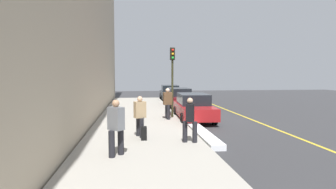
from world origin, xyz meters
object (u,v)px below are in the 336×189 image
object	(u,v)px
rolling_suitcase	(144,133)
traffic_light_pole	(172,70)
pedestrian_tan_coat	(140,115)
parked_car_red	(194,107)
pedestrian_black_coat	(190,119)
parked_car_maroon	(179,98)
pedestrian_brown_coat	(168,103)
parked_car_charcoal	(170,93)
pedestrian_grey_coat	(116,126)

from	to	relation	value
rolling_suitcase	traffic_light_pole	bearing A→B (deg)	161.39
pedestrian_tan_coat	parked_car_red	bearing A→B (deg)	145.84
pedestrian_black_coat	parked_car_maroon	bearing A→B (deg)	172.75
parked_car_red	pedestrian_brown_coat	size ratio (longest dim) A/B	2.80
parked_car_charcoal	traffic_light_pole	distance (m)	12.17
parked_car_red	rolling_suitcase	xyz separation A→B (m)	(5.19, -3.03, -0.36)
pedestrian_tan_coat	rolling_suitcase	distance (m)	0.83
parked_car_red	pedestrian_grey_coat	bearing A→B (deg)	-28.51
pedestrian_brown_coat	parked_car_red	bearing A→B (deg)	102.85
pedestrian_grey_coat	parked_car_charcoal	bearing A→B (deg)	168.03
parked_car_maroon	traffic_light_pole	xyz separation A→B (m)	(6.14, -1.38, 2.12)
pedestrian_brown_coat	rolling_suitcase	xyz separation A→B (m)	(4.84, -1.49, -0.66)
traffic_light_pole	rolling_suitcase	bearing A→B (deg)	-18.61
parked_car_maroon	parked_car_red	world-z (taller)	same
pedestrian_tan_coat	traffic_light_pole	bearing A→B (deg)	158.21
pedestrian_grey_coat	rolling_suitcase	size ratio (longest dim) A/B	2.02
pedestrian_grey_coat	rolling_suitcase	world-z (taller)	pedestrian_grey_coat
pedestrian_tan_coat	parked_car_charcoal	bearing A→B (deg)	168.78
parked_car_maroon	traffic_light_pole	distance (m)	6.64
parked_car_maroon	rolling_suitcase	xyz separation A→B (m)	(11.61, -3.22, -0.36)
pedestrian_tan_coat	rolling_suitcase	size ratio (longest dim) A/B	1.90
pedestrian_grey_coat	rolling_suitcase	bearing A→B (deg)	156.18
parked_car_charcoal	pedestrian_brown_coat	xyz separation A→B (m)	(12.53, -1.72, 0.31)
parked_car_red	parked_car_charcoal	bearing A→B (deg)	179.16
parked_car_red	pedestrian_tan_coat	world-z (taller)	pedestrian_tan_coat
parked_car_charcoal	parked_car_maroon	distance (m)	5.76
parked_car_maroon	pedestrian_tan_coat	world-z (taller)	pedestrian_tan_coat
pedestrian_grey_coat	pedestrian_tan_coat	size ratio (longest dim) A/B	1.07
parked_car_charcoal	pedestrian_grey_coat	size ratio (longest dim) A/B	2.73
rolling_suitcase	parked_car_red	bearing A→B (deg)	149.73
parked_car_maroon	pedestrian_brown_coat	xyz separation A→B (m)	(6.77, -1.74, 0.31)
parked_car_maroon	pedestrian_tan_coat	distance (m)	11.57
pedestrian_black_coat	rolling_suitcase	size ratio (longest dim) A/B	1.91
pedestrian_brown_coat	traffic_light_pole	distance (m)	1.95
pedestrian_black_coat	pedestrian_tan_coat	distance (m)	2.14
pedestrian_grey_coat	pedestrian_black_coat	size ratio (longest dim) A/B	1.05
pedestrian_brown_coat	pedestrian_tan_coat	xyz separation A→B (m)	(4.30, -1.62, -0.05)
parked_car_red	pedestrian_black_coat	size ratio (longest dim) A/B	2.91
parked_car_charcoal	rolling_suitcase	size ratio (longest dim) A/B	5.52
pedestrian_tan_coat	pedestrian_brown_coat	bearing A→B (deg)	159.40
pedestrian_tan_coat	traffic_light_pole	distance (m)	5.63
parked_car_charcoal	rolling_suitcase	bearing A→B (deg)	-10.46
parked_car_maroon	parked_car_charcoal	bearing A→B (deg)	-179.84
parked_car_charcoal	parked_car_red	bearing A→B (deg)	-0.84
traffic_light_pole	rolling_suitcase	size ratio (longest dim) A/B	4.65
pedestrian_black_coat	parked_car_red	bearing A→B (deg)	166.81
traffic_light_pole	rolling_suitcase	xyz separation A→B (m)	(5.47, -1.84, -2.47)
parked_car_maroon	pedestrian_brown_coat	distance (m)	6.99
pedestrian_grey_coat	pedestrian_black_coat	world-z (taller)	pedestrian_grey_coat
pedestrian_black_coat	rolling_suitcase	xyz separation A→B (m)	(-0.62, -1.67, -0.62)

